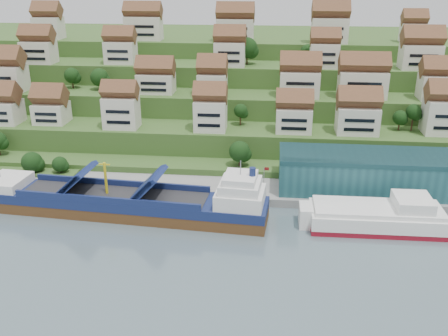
# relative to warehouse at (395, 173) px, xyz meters

# --- Properties ---
(ground) EXTENTS (300.00, 300.00, 0.00)m
(ground) POSITION_rel_warehouse_xyz_m (-52.00, -17.00, -7.20)
(ground) COLOR slate
(ground) RESTS_ON ground
(quay) EXTENTS (180.00, 14.00, 2.20)m
(quay) POSITION_rel_warehouse_xyz_m (-32.00, -2.00, -6.10)
(quay) COLOR gray
(quay) RESTS_ON ground
(hillside) EXTENTS (260.00, 128.00, 31.00)m
(hillside) POSITION_rel_warehouse_xyz_m (-52.00, 86.55, 3.46)
(hillside) COLOR #2D4C1E
(hillside) RESTS_ON ground
(hillside_village) EXTENTS (156.34, 63.23, 29.10)m
(hillside_village) POSITION_rel_warehouse_xyz_m (-47.46, 44.10, 17.33)
(hillside_village) COLOR silver
(hillside_village) RESTS_ON ground
(hillside_trees) EXTENTS (139.12, 62.56, 31.90)m
(hillside_trees) POSITION_rel_warehouse_xyz_m (-65.46, 29.16, 10.27)
(hillside_trees) COLOR #173812
(hillside_trees) RESTS_ON ground
(warehouse) EXTENTS (60.00, 15.00, 10.00)m
(warehouse) POSITION_rel_warehouse_xyz_m (0.00, 0.00, 0.00)
(warehouse) COLOR #23585F
(warehouse) RESTS_ON quay
(flagpole) EXTENTS (1.28, 0.16, 8.00)m
(flagpole) POSITION_rel_warehouse_xyz_m (-33.89, -7.00, -0.32)
(flagpole) COLOR gray
(flagpole) RESTS_ON quay
(cargo_ship) EXTENTS (72.71, 16.78, 15.91)m
(cargo_ship) POSITION_rel_warehouse_xyz_m (-66.72, -16.33, -4.12)
(cargo_ship) COLOR #543419
(cargo_ship) RESTS_ON ground
(second_ship) EXTENTS (30.94, 11.72, 8.94)m
(second_ship) POSITION_rel_warehouse_xyz_m (-6.57, -17.30, -4.50)
(second_ship) COLOR maroon
(second_ship) RESTS_ON ground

